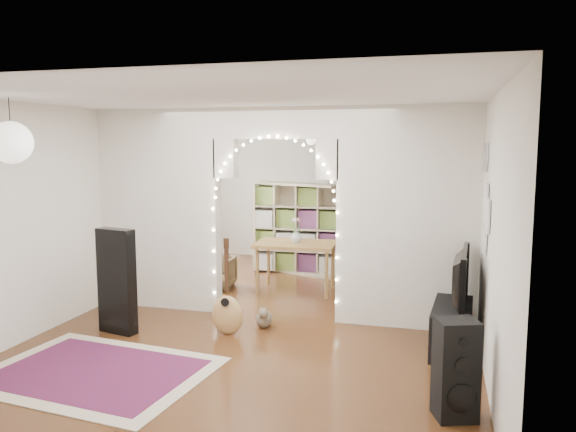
% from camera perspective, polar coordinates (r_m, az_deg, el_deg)
% --- Properties ---
extents(floor, '(7.50, 7.50, 0.00)m').
position_cam_1_polar(floor, '(7.50, -1.19, -10.04)').
color(floor, black).
rests_on(floor, ground).
extents(ceiling, '(5.00, 7.50, 0.02)m').
position_cam_1_polar(ceiling, '(7.17, -1.25, 11.02)').
color(ceiling, white).
rests_on(ceiling, wall_back).
extents(wall_back, '(5.00, 0.02, 2.70)m').
position_cam_1_polar(wall_back, '(10.84, 4.40, 2.60)').
color(wall_back, silver).
rests_on(wall_back, floor).
extents(wall_front, '(5.00, 0.02, 2.70)m').
position_cam_1_polar(wall_front, '(3.82, -17.44, -6.41)').
color(wall_front, silver).
rests_on(wall_front, floor).
extents(wall_left, '(0.02, 7.50, 2.70)m').
position_cam_1_polar(wall_left, '(8.27, -18.07, 0.80)').
color(wall_left, silver).
rests_on(wall_left, floor).
extents(wall_right, '(0.02, 7.50, 2.70)m').
position_cam_1_polar(wall_right, '(6.94, 19.00, -0.42)').
color(wall_right, silver).
rests_on(wall_right, floor).
extents(divider_wall, '(5.00, 0.20, 2.70)m').
position_cam_1_polar(divider_wall, '(7.20, -1.22, 0.85)').
color(divider_wall, silver).
rests_on(divider_wall, floor).
extents(fairy_lights, '(1.64, 0.04, 1.60)m').
position_cam_1_polar(fairy_lights, '(7.07, -1.52, 1.74)').
color(fairy_lights, '#FFEABF').
rests_on(fairy_lights, divider_wall).
extents(window, '(0.04, 1.20, 1.40)m').
position_cam_1_polar(window, '(9.79, -12.19, 2.83)').
color(window, white).
rests_on(window, wall_left).
extents(wall_clock, '(0.03, 0.31, 0.31)m').
position_cam_1_polar(wall_clock, '(6.28, 19.45, 5.66)').
color(wall_clock, white).
rests_on(wall_clock, wall_right).
extents(picture_frames, '(0.02, 0.50, 0.70)m').
position_cam_1_polar(picture_frames, '(5.93, 19.48, -0.23)').
color(picture_frames, white).
rests_on(picture_frames, wall_right).
extents(paper_lantern, '(0.40, 0.40, 0.40)m').
position_cam_1_polar(paper_lantern, '(5.95, -26.30, 6.71)').
color(paper_lantern, white).
rests_on(paper_lantern, ceiling).
extents(ceiling_fan, '(1.10, 1.10, 0.30)m').
position_cam_1_polar(ceiling_fan, '(9.10, 2.37, 8.34)').
color(ceiling_fan, gold).
rests_on(ceiling_fan, ceiling).
extents(area_rug, '(2.32, 1.85, 0.02)m').
position_cam_1_polar(area_rug, '(6.03, -18.95, -14.76)').
color(area_rug, maroon).
rests_on(area_rug, floor).
extents(guitar_case, '(0.50, 0.26, 1.25)m').
position_cam_1_polar(guitar_case, '(6.98, -16.99, -6.35)').
color(guitar_case, black).
rests_on(guitar_case, floor).
extents(acoustic_guitar, '(0.40, 0.15, 0.98)m').
position_cam_1_polar(acoustic_guitar, '(6.69, -6.21, -8.41)').
color(acoustic_guitar, tan).
rests_on(acoustic_guitar, floor).
extents(tabby_cat, '(0.25, 0.45, 0.30)m').
position_cam_1_polar(tabby_cat, '(6.99, -2.45, -10.30)').
color(tabby_cat, brown).
rests_on(tabby_cat, floor).
extents(floor_speaker, '(0.40, 0.37, 0.83)m').
position_cam_1_polar(floor_speaker, '(4.92, 16.69, -14.72)').
color(floor_speaker, black).
rests_on(floor_speaker, floor).
extents(media_console, '(0.47, 1.03, 0.50)m').
position_cam_1_polar(media_console, '(6.47, 16.30, -10.87)').
color(media_console, black).
rests_on(media_console, floor).
extents(tv, '(0.22, 1.08, 0.62)m').
position_cam_1_polar(tv, '(6.32, 16.48, -6.04)').
color(tv, black).
rests_on(tv, media_console).
extents(bookcase, '(1.57, 0.88, 1.57)m').
position_cam_1_polar(bookcase, '(9.77, 1.02, -1.23)').
color(bookcase, '#C3B28D').
rests_on(bookcase, floor).
extents(dining_table, '(1.23, 0.85, 0.76)m').
position_cam_1_polar(dining_table, '(8.52, 0.82, -3.20)').
color(dining_table, brown).
rests_on(dining_table, floor).
extents(flower_vase, '(0.19, 0.19, 0.19)m').
position_cam_1_polar(flower_vase, '(8.49, 0.82, -2.08)').
color(flower_vase, silver).
rests_on(flower_vase, dining_table).
extents(dining_chair_left, '(0.57, 0.58, 0.49)m').
position_cam_1_polar(dining_chair_left, '(8.89, -7.28, -5.69)').
color(dining_chair_left, '#4A3D25').
rests_on(dining_chair_left, floor).
extents(dining_chair_right, '(0.57, 0.58, 0.47)m').
position_cam_1_polar(dining_chair_right, '(9.04, 9.64, -5.57)').
color(dining_chair_right, '#4A3D25').
rests_on(dining_chair_right, floor).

